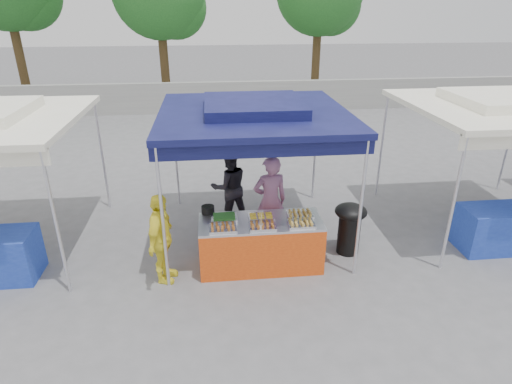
{
  "coord_description": "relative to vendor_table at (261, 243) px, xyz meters",
  "views": [
    {
      "loc": [
        -0.73,
        -6.18,
        4.1
      ],
      "look_at": [
        0.0,
        0.6,
        1.05
      ],
      "focal_mm": 30.0,
      "sensor_mm": 36.0,
      "label": 1
    }
  ],
  "objects": [
    {
      "name": "ground_plane",
      "position": [
        0.0,
        0.1,
        -0.43
      ],
      "size": [
        80.0,
        80.0,
        0.0
      ],
      "primitive_type": "plane",
      "color": "slate"
    },
    {
      "name": "main_canopy",
      "position": [
        0.0,
        1.07,
        1.94
      ],
      "size": [
        3.2,
        3.2,
        2.57
      ],
      "color": "silver",
      "rests_on": "ground_plane"
    },
    {
      "name": "food_tray_fm",
      "position": [
        0.0,
        -0.24,
        0.46
      ],
      "size": [
        0.42,
        0.3,
        0.07
      ],
      "color": "white",
      "rests_on": "vendor_table"
    },
    {
      "name": "crate_left",
      "position": [
        -0.32,
        0.65,
        -0.28
      ],
      "size": [
        0.48,
        0.34,
        0.29
      ],
      "primitive_type": "cube",
      "color": "#162EB9",
      "rests_on": "ground_plane"
    },
    {
      "name": "vendor_woman",
      "position": [
        0.26,
        0.73,
        0.42
      ],
      "size": [
        0.67,
        0.5,
        1.69
      ],
      "primitive_type": "imported",
      "rotation": [
        0.0,
        0.0,
        3.3
      ],
      "color": "#9C638A",
      "rests_on": "ground_plane"
    },
    {
      "name": "wok_burner",
      "position": [
        1.59,
        0.26,
        0.13
      ],
      "size": [
        0.56,
        0.56,
        0.93
      ],
      "rotation": [
        0.0,
        0.0,
        0.05
      ],
      "color": "black",
      "rests_on": "ground_plane"
    },
    {
      "name": "food_tray_bl",
      "position": [
        -0.58,
        0.11,
        0.46
      ],
      "size": [
        0.42,
        0.3,
        0.07
      ],
      "color": "white",
      "rests_on": "vendor_table"
    },
    {
      "name": "cooking_pot",
      "position": [
        -0.85,
        0.37,
        0.49
      ],
      "size": [
        0.22,
        0.22,
        0.13
      ],
      "primitive_type": "cylinder",
      "color": "black",
      "rests_on": "vendor_table"
    },
    {
      "name": "crate_right",
      "position": [
        0.35,
        0.64,
        -0.29
      ],
      "size": [
        0.45,
        0.32,
        0.27
      ],
      "primitive_type": "cube",
      "color": "#162EB9",
      "rests_on": "ground_plane"
    },
    {
      "name": "food_tray_fr",
      "position": [
        0.62,
        -0.22,
        0.46
      ],
      "size": [
        0.42,
        0.3,
        0.07
      ],
      "color": "white",
      "rests_on": "vendor_table"
    },
    {
      "name": "crate_stacked",
      "position": [
        0.35,
        0.64,
        -0.02
      ],
      "size": [
        0.44,
        0.31,
        0.26
      ],
      "primitive_type": "cube",
      "color": "#162EB9",
      "rests_on": "crate_right"
    },
    {
      "name": "customer_person",
      "position": [
        -1.57,
        -0.24,
        0.32
      ],
      "size": [
        0.55,
        0.93,
        1.49
      ],
      "primitive_type": "imported",
      "rotation": [
        0.0,
        0.0,
        1.34
      ],
      "color": "#FFEF38",
      "rests_on": "ground_plane"
    },
    {
      "name": "helper_man",
      "position": [
        -0.42,
        1.63,
        0.35
      ],
      "size": [
        0.86,
        0.74,
        1.54
      ],
      "primitive_type": "imported",
      "rotation": [
        0.0,
        0.0,
        3.37
      ],
      "color": "#222227",
      "rests_on": "ground_plane"
    },
    {
      "name": "vendor_table",
      "position": [
        0.0,
        0.0,
        0.0
      ],
      "size": [
        2.0,
        0.8,
        0.85
      ],
      "color": "#DD4A13",
      "rests_on": "ground_plane"
    },
    {
      "name": "food_tray_bm",
      "position": [
        0.01,
        0.08,
        0.46
      ],
      "size": [
        0.42,
        0.3,
        0.07
      ],
      "color": "white",
      "rests_on": "vendor_table"
    },
    {
      "name": "food_tray_fl",
      "position": [
        -0.62,
        -0.24,
        0.46
      ],
      "size": [
        0.42,
        0.3,
        0.07
      ],
      "color": "white",
      "rests_on": "vendor_table"
    },
    {
      "name": "neighbor_stall_right",
      "position": [
        4.5,
        0.67,
        1.18
      ],
      "size": [
        3.2,
        3.2,
        2.57
      ],
      "color": "silver",
      "rests_on": "ground_plane"
    },
    {
      "name": "back_wall",
      "position": [
        0.0,
        11.1,
        0.17
      ],
      "size": [
        40.0,
        0.25,
        1.2
      ],
      "primitive_type": "cube",
      "color": "gray",
      "rests_on": "ground_plane"
    },
    {
      "name": "skewer_cup",
      "position": [
        -0.03,
        -0.29,
        0.48
      ],
      "size": [
        0.08,
        0.08,
        0.1
      ],
      "primitive_type": "cylinder",
      "color": "silver",
      "rests_on": "vendor_table"
    },
    {
      "name": "food_tray_br",
      "position": [
        0.66,
        0.09,
        0.46
      ],
      "size": [
        0.42,
        0.3,
        0.07
      ],
      "color": "white",
      "rests_on": "vendor_table"
    }
  ]
}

